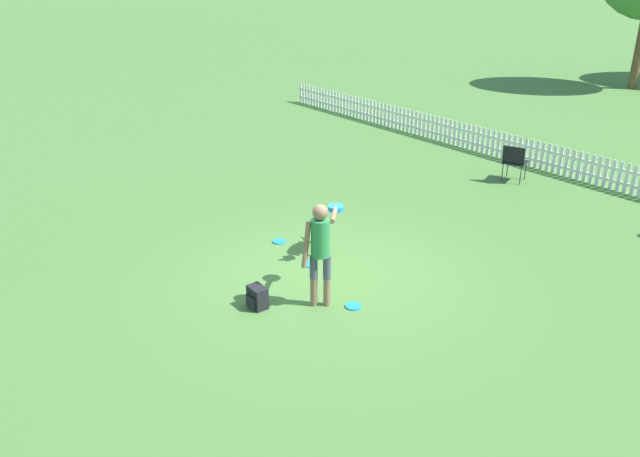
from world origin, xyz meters
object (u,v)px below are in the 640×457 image
backpack_on_grass (257,297)px  folding_chair_center (514,160)px  leaping_dog (320,225)px  frisbee_near_dog (353,306)px  frisbee_midfield (309,264)px  handler_person (321,242)px  frisbee_near_handler (279,241)px

backpack_on_grass → folding_chair_center: (-1.18, 7.96, 0.36)m
leaping_dog → frisbee_near_dog: (1.87, -0.82, -0.50)m
frisbee_near_dog → frisbee_midfield: 1.59m
handler_person → leaping_dog: size_ratio=1.63×
frisbee_near_handler → frisbee_near_dog: (2.65, -0.46, 0.00)m
frisbee_near_handler → leaping_dog: bearing=24.5°
frisbee_near_handler → backpack_on_grass: (1.76, -1.61, 0.16)m
backpack_on_grass → folding_chair_center: size_ratio=0.39×
leaping_dog → frisbee_near_handler: (-0.78, -0.36, -0.50)m
frisbee_near_dog → frisbee_midfield: size_ratio=1.00×
folding_chair_center → backpack_on_grass: bearing=78.2°
frisbee_near_dog → backpack_on_grass: bearing=-127.9°
frisbee_near_handler → handler_person: bearing=-19.0°
frisbee_midfield → folding_chair_center: folding_chair_center is taller
frisbee_midfield → folding_chair_center: bearing=94.7°
handler_person → leaping_dog: (-1.48, 1.14, -0.53)m
leaping_dog → folding_chair_center: size_ratio=1.13×
handler_person → folding_chair_center: (-1.69, 7.13, -0.50)m
leaping_dog → backpack_on_grass: (0.97, -1.97, -0.34)m
folding_chair_center → frisbee_near_dog: bearing=86.8°
frisbee_near_handler → frisbee_near_dog: bearing=-9.8°
leaping_dog → frisbee_near_handler: bearing=-27.6°
leaping_dog → frisbee_midfield: size_ratio=4.12×
handler_person → frisbee_near_handler: handler_person is taller
handler_person → backpack_on_grass: 1.31m
frisbee_midfield → handler_person: bearing=-29.5°
frisbee_midfield → backpack_on_grass: size_ratio=0.71×
handler_person → folding_chair_center: size_ratio=1.85×
frisbee_near_dog → folding_chair_center: 7.13m
handler_person → backpack_on_grass: (-0.51, -0.83, -0.87)m
handler_person → frisbee_midfield: bearing=98.4°
frisbee_midfield → folding_chair_center: size_ratio=0.28×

